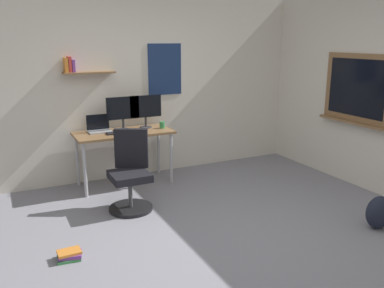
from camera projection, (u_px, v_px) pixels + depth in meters
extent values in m
plane|color=gray|center=(231.00, 239.00, 4.20)|extent=(5.20, 5.20, 0.00)
cube|color=silver|center=(145.00, 87.00, 6.00)|extent=(5.00, 0.10, 2.60)
cube|color=olive|center=(89.00, 73.00, 5.45)|extent=(0.68, 0.20, 0.02)
cube|color=navy|center=(165.00, 69.00, 6.01)|extent=(0.52, 0.01, 0.74)
cube|color=orange|center=(66.00, 65.00, 5.32)|extent=(0.04, 0.14, 0.19)
cube|color=#C63833|center=(69.00, 64.00, 5.34)|extent=(0.04, 0.14, 0.20)
cube|color=#7A3D99|center=(73.00, 66.00, 5.36)|extent=(0.04, 0.14, 0.16)
cube|color=olive|center=(357.00, 88.00, 5.50)|extent=(0.04, 1.10, 0.90)
cube|color=black|center=(356.00, 88.00, 5.50)|extent=(0.01, 0.94, 0.76)
cube|color=olive|center=(351.00, 122.00, 5.60)|extent=(0.12, 1.10, 0.03)
cube|color=olive|center=(124.00, 133.00, 5.60)|extent=(1.32, 0.61, 0.03)
cylinder|color=#B7B7BC|center=(85.00, 170.00, 5.23)|extent=(0.04, 0.04, 0.72)
cylinder|color=#B7B7BC|center=(171.00, 158.00, 5.74)|extent=(0.04, 0.04, 0.72)
cylinder|color=#B7B7BC|center=(77.00, 160.00, 5.65)|extent=(0.04, 0.04, 0.72)
cylinder|color=#B7B7BC|center=(158.00, 150.00, 6.17)|extent=(0.04, 0.04, 0.72)
cylinder|color=black|center=(131.00, 208.00, 4.91)|extent=(0.52, 0.52, 0.04)
cylinder|color=#4C4C51|center=(130.00, 193.00, 4.86)|extent=(0.05, 0.05, 0.34)
cube|color=black|center=(130.00, 176.00, 4.81)|extent=(0.44, 0.44, 0.09)
cube|color=black|center=(131.00, 148.00, 4.93)|extent=(0.39, 0.24, 0.48)
cube|color=#ADAFB5|center=(100.00, 132.00, 5.56)|extent=(0.31, 0.21, 0.02)
cube|color=black|center=(98.00, 122.00, 5.62)|extent=(0.31, 0.01, 0.21)
cylinder|color=#38383D|center=(124.00, 129.00, 5.71)|extent=(0.17, 0.17, 0.01)
cylinder|color=#38383D|center=(123.00, 124.00, 5.69)|extent=(0.03, 0.03, 0.14)
cube|color=black|center=(123.00, 108.00, 5.62)|extent=(0.46, 0.02, 0.31)
cylinder|color=#38383D|center=(146.00, 127.00, 5.85)|extent=(0.17, 0.17, 0.01)
cylinder|color=#38383D|center=(146.00, 122.00, 5.83)|extent=(0.03, 0.03, 0.14)
cube|color=black|center=(146.00, 106.00, 5.76)|extent=(0.46, 0.02, 0.31)
cube|color=black|center=(120.00, 132.00, 5.50)|extent=(0.37, 0.13, 0.02)
ellipsoid|color=#262628|center=(140.00, 130.00, 5.62)|extent=(0.10, 0.06, 0.03)
cylinder|color=#338C4C|center=(162.00, 125.00, 5.81)|extent=(0.08, 0.08, 0.09)
ellipsoid|color=#1E2333|center=(379.00, 212.00, 4.40)|extent=(0.32, 0.22, 0.36)
cube|color=#3D934C|center=(69.00, 258.00, 3.81)|extent=(0.22, 0.17, 0.02)
cube|color=#7A3D99|center=(70.00, 255.00, 3.81)|extent=(0.24, 0.19, 0.04)
cube|color=orange|center=(69.00, 252.00, 3.80)|extent=(0.21, 0.16, 0.02)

